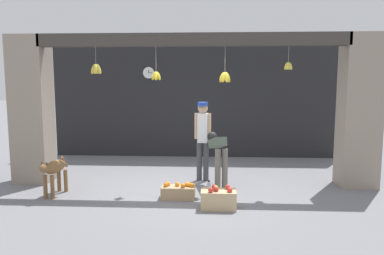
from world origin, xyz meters
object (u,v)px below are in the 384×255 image
at_px(fruit_crate_oranges, 178,192).
at_px(water_bottle, 209,189).
at_px(shopkeeper, 203,135).
at_px(wall_clock, 149,73).
at_px(dog, 54,170).
at_px(worker_stooping, 218,152).
at_px(fruit_crate_apples, 219,199).

xyz_separation_m(fruit_crate_oranges, water_bottle, (0.54, 0.14, 0.02)).
distance_m(shopkeeper, fruit_crate_oranges, 1.52).
bearing_deg(wall_clock, dog, -107.63).
height_order(worker_stooping, fruit_crate_oranges, worker_stooping).
xyz_separation_m(dog, shopkeeper, (2.64, 1.16, 0.49)).
bearing_deg(shopkeeper, worker_stooping, 133.04).
bearing_deg(water_bottle, wall_clock, 115.49).
bearing_deg(fruit_crate_apples, dog, 169.87).
xyz_separation_m(worker_stooping, fruit_crate_apples, (-0.01, -1.25, -0.52)).
bearing_deg(water_bottle, worker_stooping, 74.49).
relative_size(dog, fruit_crate_apples, 1.48).
bearing_deg(dog, fruit_crate_apples, 88.34).
xyz_separation_m(dog, fruit_crate_oranges, (2.24, -0.04, -0.35)).
xyz_separation_m(shopkeeper, water_bottle, (0.14, -1.06, -0.82)).
relative_size(worker_stooping, fruit_crate_oranges, 1.75).
distance_m(dog, fruit_crate_oranges, 2.27).
xyz_separation_m(shopkeeper, worker_stooping, (0.31, -0.44, -0.28)).
bearing_deg(worker_stooping, wall_clock, 106.82).
bearing_deg(water_bottle, fruit_crate_oranges, -165.25).
height_order(dog, wall_clock, wall_clock).
height_order(fruit_crate_oranges, wall_clock, wall_clock).
height_order(worker_stooping, fruit_crate_apples, worker_stooping).
distance_m(dog, wall_clock, 4.14).
height_order(fruit_crate_apples, water_bottle, fruit_crate_apples).
bearing_deg(fruit_crate_oranges, wall_clock, 107.19).
bearing_deg(dog, worker_stooping, 112.18).
height_order(worker_stooping, water_bottle, worker_stooping).
distance_m(fruit_crate_apples, water_bottle, 0.65).
relative_size(fruit_crate_apples, wall_clock, 1.77).
distance_m(fruit_crate_oranges, fruit_crate_apples, 0.85).
relative_size(water_bottle, wall_clock, 0.91).
distance_m(fruit_crate_apples, wall_clock, 4.94).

